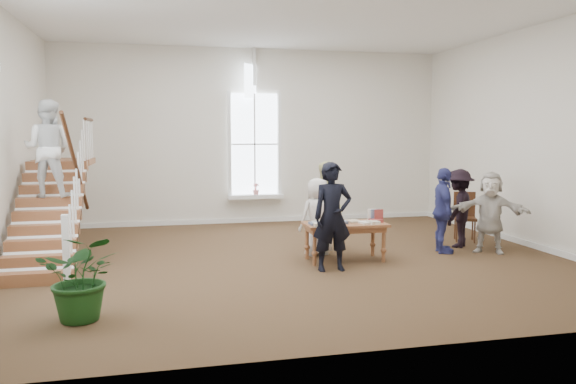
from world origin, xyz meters
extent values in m
plane|color=#3F2818|center=(0.00, 0.00, 0.00)|extent=(10.00, 10.00, 0.00)
plane|color=silver|center=(0.00, 4.50, 2.25)|extent=(10.00, 0.00, 10.00)
plane|color=silver|center=(0.00, -4.50, 2.25)|extent=(10.00, 0.00, 10.00)
plane|color=silver|center=(5.00, 0.00, 2.25)|extent=(0.00, 9.00, 9.00)
plane|color=white|center=(0.00, 0.00, 4.50)|extent=(10.00, 10.00, 0.00)
cube|color=white|center=(0.00, 4.32, 0.70)|extent=(1.45, 0.28, 0.10)
plane|color=white|center=(0.00, 4.44, 2.05)|extent=(2.60, 0.00, 2.60)
plane|color=white|center=(0.00, 4.44, 3.65)|extent=(0.60, 0.60, 0.85)
cube|color=white|center=(0.00, 4.47, 0.06)|extent=(10.00, 0.04, 0.12)
imported|color=pink|center=(0.00, 4.29, 0.90)|extent=(0.17, 0.17, 0.30)
cube|color=brown|center=(-4.35, -0.80, 0.10)|extent=(1.10, 0.30, 0.20)
cube|color=brown|center=(-4.35, -0.50, 0.30)|extent=(1.10, 0.30, 0.20)
cube|color=brown|center=(-4.35, -0.20, 0.50)|extent=(1.10, 0.30, 0.20)
cube|color=brown|center=(-4.35, 0.10, 0.70)|extent=(1.10, 0.30, 0.20)
cube|color=brown|center=(-4.35, 0.40, 0.90)|extent=(1.10, 0.30, 0.20)
cube|color=brown|center=(-4.35, 0.70, 1.10)|extent=(1.10, 0.30, 0.20)
cube|color=brown|center=(-4.35, 1.00, 1.30)|extent=(1.10, 0.30, 0.20)
cube|color=brown|center=(-4.35, 1.30, 1.50)|extent=(1.10, 0.30, 0.20)
cube|color=brown|center=(-4.35, 1.60, 1.70)|extent=(1.10, 0.30, 0.20)
cube|color=brown|center=(-4.35, 2.50, 1.74)|extent=(1.10, 1.20, 0.12)
cube|color=white|center=(-3.86, -0.95, 0.55)|extent=(0.10, 0.10, 1.10)
cylinder|color=#3E2410|center=(-3.85, 0.40, 1.75)|extent=(0.07, 2.74, 1.86)
imported|color=silver|center=(-4.35, 0.70, 2.06)|extent=(0.94, 0.79, 1.72)
cube|color=brown|center=(0.86, -0.33, 0.67)|extent=(1.51, 0.77, 0.05)
cube|color=brown|center=(0.86, -0.33, 0.60)|extent=(1.38, 0.65, 0.10)
cylinder|color=brown|center=(0.21, -0.59, 0.32)|extent=(0.07, 0.07, 0.65)
cylinder|color=brown|center=(1.50, -0.61, 0.32)|extent=(0.07, 0.07, 0.65)
cylinder|color=brown|center=(0.21, -0.04, 0.32)|extent=(0.07, 0.07, 0.65)
cylinder|color=brown|center=(1.51, -0.06, 0.32)|extent=(0.07, 0.07, 0.65)
cube|color=silver|center=(1.34, -0.51, 0.72)|extent=(0.17, 0.23, 0.04)
cube|color=beige|center=(0.28, -0.55, 0.73)|extent=(0.19, 0.27, 0.06)
cube|color=tan|center=(0.61, -0.51, 0.73)|extent=(0.26, 0.24, 0.05)
cube|color=silver|center=(0.40, -0.25, 0.71)|extent=(0.26, 0.32, 0.03)
cube|color=#4C5972|center=(0.75, -0.34, 0.72)|extent=(0.25, 0.26, 0.04)
cube|color=maroon|center=(0.58, -0.42, 0.72)|extent=(0.29, 0.32, 0.03)
cube|color=white|center=(0.64, -0.39, 0.73)|extent=(0.25, 0.28, 0.05)
cube|color=#BFB299|center=(1.33, -0.52, 0.73)|extent=(0.22, 0.24, 0.05)
cube|color=silver|center=(1.21, -0.45, 0.72)|extent=(0.27, 0.28, 0.03)
cube|color=beige|center=(0.62, -0.41, 0.71)|extent=(0.18, 0.26, 0.02)
cube|color=tan|center=(1.04, -0.25, 0.72)|extent=(0.27, 0.32, 0.03)
cube|color=silver|center=(0.70, -0.38, 0.72)|extent=(0.26, 0.29, 0.04)
cube|color=#4C5972|center=(0.28, -0.38, 0.72)|extent=(0.21, 0.26, 0.04)
cube|color=maroon|center=(1.44, -0.36, 0.73)|extent=(0.22, 0.20, 0.06)
cube|color=white|center=(0.79, -0.32, 0.72)|extent=(0.25, 0.31, 0.04)
imported|color=black|center=(0.41, -0.98, 0.93)|extent=(0.68, 0.45, 1.85)
imported|color=silver|center=(0.51, 0.27, 0.74)|extent=(0.81, 0.62, 1.48)
imported|color=#D6CF85|center=(0.81, 0.77, 0.89)|extent=(1.09, 1.02, 1.77)
imported|color=navy|center=(2.94, -0.10, 0.83)|extent=(0.66, 1.05, 1.67)
imported|color=black|center=(3.54, 0.35, 0.80)|extent=(1.16, 1.15, 1.61)
imported|color=beige|center=(3.84, -0.30, 0.80)|extent=(1.48, 1.24, 1.59)
imported|color=#133912|center=(-3.40, -2.73, 0.55)|extent=(1.10, 0.99, 1.11)
cube|color=#3E2410|center=(4.00, 0.87, 0.49)|extent=(0.61, 0.61, 0.05)
cube|color=#3E2410|center=(4.08, 1.06, 0.79)|extent=(0.44, 0.23, 0.55)
cylinder|color=#3E2410|center=(3.75, 0.77, 0.24)|extent=(0.04, 0.04, 0.48)
cylinder|color=#3E2410|center=(4.09, 0.62, 0.24)|extent=(0.04, 0.04, 0.48)
cylinder|color=#3E2410|center=(3.91, 1.11, 0.24)|extent=(0.04, 0.04, 0.48)
cylinder|color=#3E2410|center=(4.25, 0.96, 0.24)|extent=(0.04, 0.04, 0.48)
camera|label=1|loc=(-2.45, -9.96, 2.34)|focal=35.00mm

